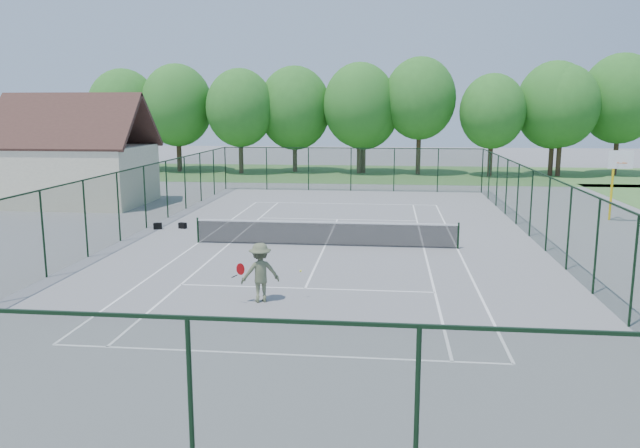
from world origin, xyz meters
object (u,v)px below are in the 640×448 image
Objects in this scene: tennis_player at (260,273)px; sports_bag_a at (158,226)px; tennis_net at (325,232)px; basketball_goal at (617,171)px.

sports_bag_a is at bearing 124.01° from tennis_player.
tennis_net is 15.98m from basketball_goal.
sports_bag_a is at bearing 161.50° from tennis_net.
basketball_goal reaches higher than tennis_net.
sports_bag_a is 12.92m from tennis_player.
sports_bag_a is 0.19× the size of tennis_player.
tennis_net is 29.23× the size of sports_bag_a.
tennis_net is 3.04× the size of basketball_goal.
tennis_player is at bearing -68.73° from sports_bag_a.
basketball_goal reaches higher than sports_bag_a.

